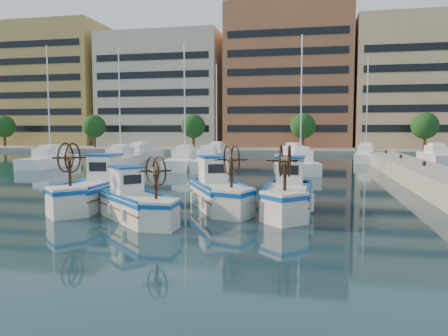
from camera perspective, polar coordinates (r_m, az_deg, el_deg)
ground at (r=18.24m, az=-7.36°, el=-6.34°), size 300.00×300.00×0.00m
waterfront at (r=82.35m, az=14.27°, el=10.09°), size 180.00×40.00×25.60m
yacht_marina at (r=45.31m, az=0.51°, el=1.14°), size 40.70×23.45×11.50m
fishing_boat_a at (r=21.21m, az=-16.62°, el=-2.61°), size 2.11×4.93×3.05m
fishing_boat_b at (r=17.74m, az=-11.37°, el=-4.33°), size 4.10×4.04×2.64m
fishing_boat_c at (r=19.97m, az=-0.65°, el=-2.94°), size 3.78×4.91×2.97m
fishing_boat_d at (r=19.21m, az=8.37°, el=-3.27°), size 1.99×4.83×3.01m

